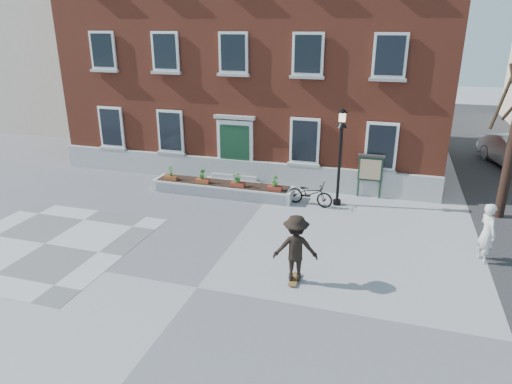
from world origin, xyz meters
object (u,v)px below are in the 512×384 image
(bystander, at_px, (487,233))
(lamp_post, at_px, (341,144))
(notice_board, at_px, (370,169))
(skateboarder, at_px, (296,248))
(bicycle, at_px, (310,193))

(bystander, distance_m, lamp_post, 6.24)
(notice_board, bearing_deg, lamp_post, -133.50)
(lamp_post, bearing_deg, skateboarder, -93.38)
(lamp_post, distance_m, notice_board, 2.12)
(lamp_post, height_order, notice_board, lamp_post)
(notice_board, bearing_deg, bicycle, -144.00)
(bystander, bearing_deg, bicycle, 41.16)
(lamp_post, bearing_deg, bystander, -34.67)
(lamp_post, xyz_separation_m, notice_board, (1.16, 1.23, -1.28))
(bystander, height_order, notice_board, bystander)
(bicycle, bearing_deg, skateboarder, -164.17)
(notice_board, bearing_deg, skateboarder, -101.52)
(bicycle, xyz_separation_m, notice_board, (2.23, 1.62, 0.76))
(skateboarder, bearing_deg, lamp_post, 86.62)
(notice_board, relative_size, skateboarder, 0.92)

